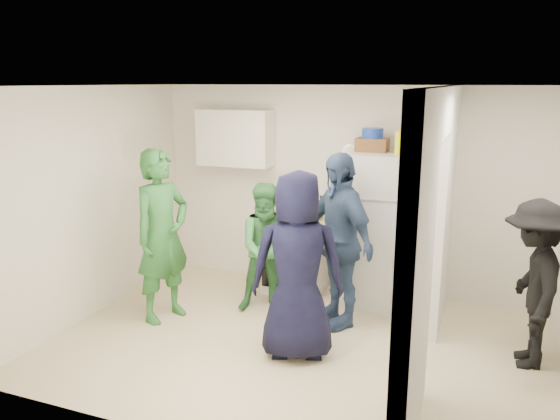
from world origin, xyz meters
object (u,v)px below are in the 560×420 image
object	(u,v)px
person_green_center	(269,248)
person_navy	(298,266)
stove	(296,256)
person_green_left	(162,236)
person_nook	(533,284)
yellow_cup_stack_top	(399,143)
person_denim	(338,240)
blue_bowl	(373,133)
wicker_basket	(372,145)
fridge	(377,229)

from	to	relation	value
person_green_center	person_navy	xyz separation A→B (m)	(0.66, -0.90, 0.16)
stove	person_green_left	world-z (taller)	person_green_left
person_green_center	person_nook	size ratio (longest dim) A/B	0.95
yellow_cup_stack_top	person_nook	xyz separation A→B (m)	(1.38, -0.83, -1.12)
person_green_left	person_denim	size ratio (longest dim) A/B	1.01
yellow_cup_stack_top	person_green_center	bearing A→B (deg)	-157.42
person_green_left	person_green_center	distance (m)	1.17
stove	blue_bowl	bearing A→B (deg)	1.28
yellow_cup_stack_top	person_green_center	xyz separation A→B (m)	(-1.30, -0.54, -1.17)
wicker_basket	person_denim	world-z (taller)	wicker_basket
wicker_basket	fridge	bearing A→B (deg)	-26.57
stove	person_navy	distance (m)	1.73
blue_bowl	yellow_cup_stack_top	world-z (taller)	blue_bowl
blue_bowl	person_navy	xyz separation A→B (m)	(-0.32, -1.59, -1.09)
wicker_basket	person_green_center	size ratio (longest dim) A/B	0.24
blue_bowl	person_denim	size ratio (longest dim) A/B	0.13
person_green_left	person_nook	size ratio (longest dim) A/B	1.21
person_denim	stove	bearing A→B (deg)	175.91
blue_bowl	person_navy	distance (m)	1.96
yellow_cup_stack_top	person_nook	world-z (taller)	yellow_cup_stack_top
wicker_basket	blue_bowl	size ratio (longest dim) A/B	1.46
yellow_cup_stack_top	fridge	bearing A→B (deg)	155.56
wicker_basket	yellow_cup_stack_top	xyz separation A→B (m)	(0.32, -0.15, 0.05)
person_navy	person_nook	world-z (taller)	person_navy
fridge	wicker_basket	bearing A→B (deg)	153.43
person_navy	person_nook	xyz separation A→B (m)	(2.02, 0.61, -0.12)
person_green_center	yellow_cup_stack_top	bearing A→B (deg)	-7.05
person_green_center	person_navy	distance (m)	1.13
wicker_basket	person_navy	xyz separation A→B (m)	(-0.32, -1.59, -0.96)
fridge	yellow_cup_stack_top	bearing A→B (deg)	-24.44
person_green_left	person_nook	bearing A→B (deg)	-66.30
stove	person_nook	size ratio (longest dim) A/B	0.57
stove	person_green_center	xyz separation A→B (m)	(-0.09, -0.67, 0.29)
stove	yellow_cup_stack_top	distance (m)	1.90
person_green_left	wicker_basket	bearing A→B (deg)	-37.53
stove	blue_bowl	size ratio (longest dim) A/B	3.68
wicker_basket	stove	bearing A→B (deg)	-178.72
blue_bowl	fridge	bearing A→B (deg)	-26.57
person_green_center	blue_bowl	bearing A→B (deg)	5.56
blue_bowl	yellow_cup_stack_top	xyz separation A→B (m)	(0.32, -0.15, -0.08)
wicker_basket	person_nook	xyz separation A→B (m)	(1.70, -0.98, -1.07)
stove	fridge	world-z (taller)	fridge
yellow_cup_stack_top	person_green_left	world-z (taller)	yellow_cup_stack_top
wicker_basket	person_denim	bearing A→B (deg)	-102.04
stove	person_denim	distance (m)	1.15
stove	person_denim	bearing A→B (deg)	-45.29
fridge	person_green_center	world-z (taller)	fridge
fridge	person_green_center	size ratio (longest dim) A/B	1.21
blue_bowl	person_denim	distance (m)	1.31
person_green_left	blue_bowl	bearing A→B (deg)	-37.53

